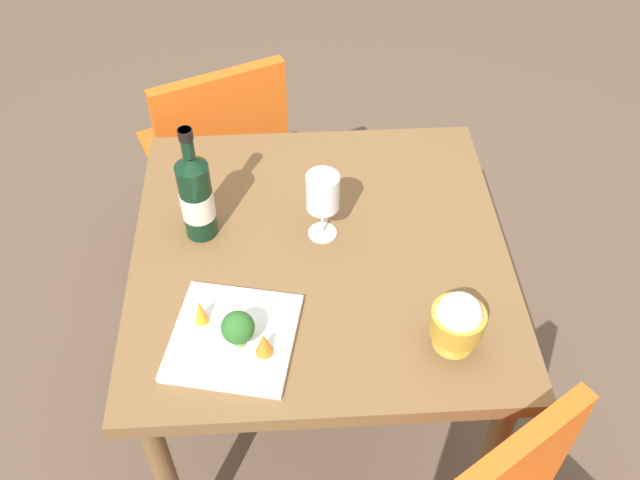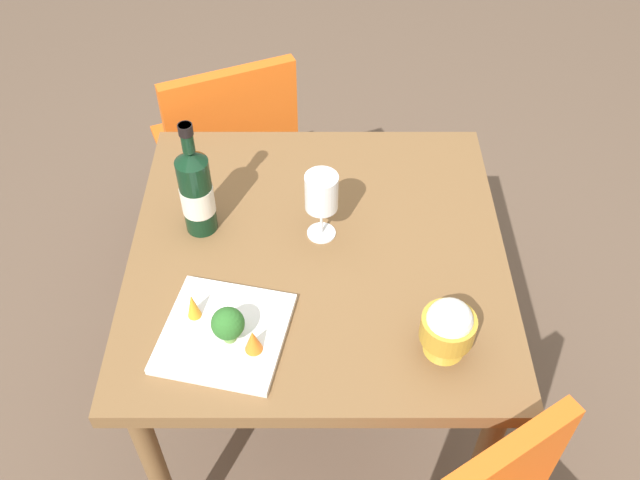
% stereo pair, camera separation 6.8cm
% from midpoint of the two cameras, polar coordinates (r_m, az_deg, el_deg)
% --- Properties ---
extents(ground_plane, '(8.00, 8.00, 0.00)m').
position_cam_midpoint_polar(ground_plane, '(2.24, 0.89, -13.87)').
color(ground_plane, brown).
extents(dining_table, '(0.87, 0.87, 0.76)m').
position_cam_midpoint_polar(dining_table, '(1.69, 1.15, -2.85)').
color(dining_table, brown).
rests_on(dining_table, ground_plane).
extents(chair_by_wall, '(0.52, 0.52, 0.85)m').
position_cam_midpoint_polar(chair_by_wall, '(2.27, -6.32, 7.64)').
color(chair_by_wall, orange).
rests_on(chair_by_wall, ground_plane).
extents(wine_bottle, '(0.08, 0.08, 0.30)m').
position_cam_midpoint_polar(wine_bottle, '(1.61, -8.65, 4.01)').
color(wine_bottle, black).
rests_on(wine_bottle, dining_table).
extents(wine_glass, '(0.08, 0.08, 0.18)m').
position_cam_midpoint_polar(wine_glass, '(1.57, 1.57, 3.75)').
color(wine_glass, white).
rests_on(wine_glass, dining_table).
extents(rice_bowl, '(0.11, 0.11, 0.14)m').
position_cam_midpoint_polar(rice_bowl, '(1.42, 11.89, -7.06)').
color(rice_bowl, gold).
rests_on(rice_bowl, dining_table).
extents(serving_plate, '(0.30, 0.30, 0.02)m').
position_cam_midpoint_polar(serving_plate, '(1.47, -6.30, -7.52)').
color(serving_plate, white).
rests_on(serving_plate, dining_table).
extents(broccoli_floret, '(0.07, 0.07, 0.09)m').
position_cam_midpoint_polar(broccoli_floret, '(1.41, -5.96, -6.83)').
color(broccoli_floret, '#729E4C').
rests_on(broccoli_floret, serving_plate).
extents(carrot_garnish_left, '(0.03, 0.03, 0.07)m').
position_cam_midpoint_polar(carrot_garnish_left, '(1.47, -8.82, -5.28)').
color(carrot_garnish_left, orange).
rests_on(carrot_garnish_left, serving_plate).
extents(carrot_garnish_right, '(0.04, 0.04, 0.06)m').
position_cam_midpoint_polar(carrot_garnish_right, '(1.41, -3.92, -8.17)').
color(carrot_garnish_right, orange).
rests_on(carrot_garnish_right, serving_plate).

